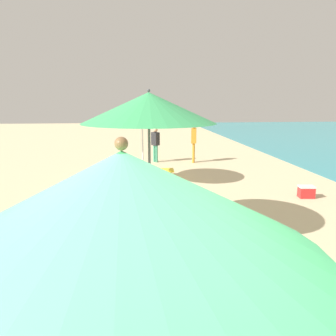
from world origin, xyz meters
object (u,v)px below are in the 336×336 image
lounger_second_shoreside (185,209)px  person_walking_near (194,138)px  umbrella_second (149,108)px  lounger_farthest_shoreside (155,169)px  person_walking_mid (155,141)px  cooler_box (306,192)px  umbrella_farthest (142,114)px  lounger_second_inland (212,246)px  umbrella_nearest (123,205)px

lounger_second_shoreside → person_walking_near: bearing=71.1°
umbrella_second → lounger_farthest_shoreside: (0.44, 5.55, -2.33)m
person_walking_mid → cooler_box: 7.21m
umbrella_farthest → person_walking_mid: (0.65, 3.88, -1.38)m
lounger_second_inland → cooler_box: bearing=49.6°
umbrella_nearest → lounger_second_inland: bearing=70.2°
umbrella_nearest → umbrella_farthest: size_ratio=0.95×
lounger_second_shoreside → person_walking_mid: 7.48m
cooler_box → umbrella_nearest: bearing=-124.4°
umbrella_nearest → cooler_box: size_ratio=5.67×
umbrella_nearest → person_walking_mid: size_ratio=1.65×
umbrella_farthest → lounger_farthest_shoreside: (0.48, 1.05, -2.05)m
umbrella_second → person_walking_near: umbrella_second is taller
person_walking_near → person_walking_mid: (-1.70, 0.26, -0.15)m
umbrella_second → person_walking_mid: size_ratio=1.89×
person_walking_near → lounger_farthest_shoreside: bearing=65.6°
lounger_second_shoreside → cooler_box: lounger_second_shoreside is taller
umbrella_nearest → lounger_second_inland: (1.33, 3.68, -1.98)m
umbrella_farthest → lounger_farthest_shoreside: umbrella_farthest is taller
umbrella_nearest → person_walking_near: (2.63, 12.87, -1.18)m
umbrella_nearest → lounger_second_shoreside: umbrella_nearest is taller
lounger_second_inland → person_walking_near: person_walking_near is taller
umbrella_second → person_walking_near: 8.58m
cooler_box → lounger_farthest_shoreside: bearing=142.7°
umbrella_second → cooler_box: (4.58, 2.40, -2.42)m
person_walking_near → cooler_box: person_walking_near is taller
umbrella_nearest → cooler_box: umbrella_nearest is taller
lounger_farthest_shoreside → person_walking_near: size_ratio=0.73×
lounger_farthest_shoreside → person_walking_near: person_walking_near is taller
lounger_second_inland → umbrella_farthest: umbrella_farthest is taller
lounger_farthest_shoreside → cooler_box: lounger_farthest_shoreside is taller
person_walking_near → cooler_box: (2.26, -5.72, -0.91)m
person_walking_near → cooler_box: size_ratio=3.90×
lounger_farthest_shoreside → person_walking_mid: size_ratio=0.83×
lounger_second_shoreside → cooler_box: size_ratio=2.99×
lounger_farthest_shoreside → person_walking_mid: (0.18, 2.83, 0.67)m
lounger_second_inland → lounger_farthest_shoreside: bearing=100.4°
person_walking_mid → umbrella_nearest: bearing=51.6°
lounger_second_inland → person_walking_mid: size_ratio=0.88×
umbrella_second → cooler_box: bearing=27.6°
lounger_farthest_shoreside → person_walking_near: (1.87, 2.57, 0.82)m
umbrella_farthest → person_walking_mid: size_ratio=1.75×
umbrella_second → lounger_second_shoreside: 2.64m
umbrella_farthest → cooler_box: (4.61, -2.10, -2.14)m
lounger_second_inland → umbrella_second: bearing=138.9°
lounger_second_shoreside → lounger_farthest_shoreside: 4.64m
umbrella_second → person_walking_mid: bearing=85.8°
umbrella_second → lounger_second_inland: bearing=-46.5°
person_walking_mid → umbrella_farthest: bearing=46.1°
umbrella_second → umbrella_nearest: bearing=-93.8°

